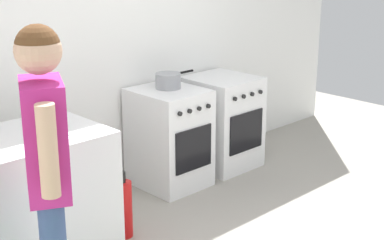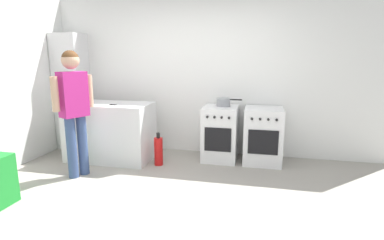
# 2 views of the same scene
# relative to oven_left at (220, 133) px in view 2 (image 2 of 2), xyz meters

# --- Properties ---
(ground_plane) EXTENTS (8.00, 8.00, 0.00)m
(ground_plane) POSITION_rel_oven_left_xyz_m (-0.35, -1.58, -0.43)
(ground_plane) COLOR gray
(back_wall) EXTENTS (6.00, 0.10, 2.60)m
(back_wall) POSITION_rel_oven_left_xyz_m (-0.35, 0.37, 0.87)
(back_wall) COLOR white
(back_wall) RESTS_ON ground
(counter_unit) EXTENTS (1.30, 0.70, 0.90)m
(counter_unit) POSITION_rel_oven_left_xyz_m (-1.70, -0.38, 0.02)
(counter_unit) COLOR silver
(counter_unit) RESTS_ON ground
(oven_left) EXTENTS (0.53, 0.62, 0.85)m
(oven_left) POSITION_rel_oven_left_xyz_m (0.00, 0.00, 0.00)
(oven_left) COLOR white
(oven_left) RESTS_ON ground
(oven_right) EXTENTS (0.57, 0.62, 0.85)m
(oven_right) POSITION_rel_oven_left_xyz_m (0.66, 0.00, 0.00)
(oven_right) COLOR white
(oven_right) RESTS_ON ground
(pot) EXTENTS (0.39, 0.21, 0.13)m
(pot) POSITION_rel_oven_left_xyz_m (0.03, 0.04, 0.49)
(pot) COLOR gray
(pot) RESTS_ON oven_left
(knife_carving) EXTENTS (0.33, 0.08, 0.01)m
(knife_carving) POSITION_rel_oven_left_xyz_m (-1.45, -0.54, 0.48)
(knife_carving) COLOR silver
(knife_carving) RESTS_ON counter_unit
(knife_paring) EXTENTS (0.21, 0.08, 0.01)m
(knife_paring) POSITION_rel_oven_left_xyz_m (-2.14, -0.28, 0.48)
(knife_paring) COLOR silver
(knife_paring) RESTS_ON counter_unit
(knife_utility) EXTENTS (0.23, 0.15, 0.01)m
(knife_utility) POSITION_rel_oven_left_xyz_m (-2.12, -0.42, 0.48)
(knife_utility) COLOR silver
(knife_utility) RESTS_ON counter_unit
(person) EXTENTS (0.33, 0.52, 1.69)m
(person) POSITION_rel_oven_left_xyz_m (-1.80, -1.12, 0.59)
(person) COLOR #384C7A
(person) RESTS_ON ground
(fire_extinguisher) EXTENTS (0.13, 0.13, 0.50)m
(fire_extinguisher) POSITION_rel_oven_left_xyz_m (-0.87, -0.48, -0.21)
(fire_extinguisher) COLOR red
(fire_extinguisher) RESTS_ON ground
(larder_cabinet) EXTENTS (0.48, 0.44, 2.00)m
(larder_cabinet) POSITION_rel_oven_left_xyz_m (-2.65, 0.10, 0.57)
(larder_cabinet) COLOR silver
(larder_cabinet) RESTS_ON ground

